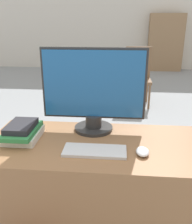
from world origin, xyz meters
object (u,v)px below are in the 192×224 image
monitor (94,91)px  far_chair (138,74)px  keyboard (95,151)px  book_stack (23,132)px  mouse (143,152)px

monitor → far_chair: (0.49, 2.94, -0.47)m
keyboard → book_stack: bearing=164.2°
monitor → book_stack: bearing=-157.0°
mouse → book_stack: size_ratio=0.37×
far_chair → mouse: bearing=-85.0°
monitor → far_chair: size_ratio=0.63×
mouse → keyboard: bearing=-179.6°
monitor → keyboard: monitor is taller
book_stack → far_chair: 3.24m
mouse → far_chair: far_chair is taller
monitor → mouse: 0.47m
monitor → book_stack: size_ratio=2.29×
monitor → keyboard: bearing=-83.2°
monitor → keyboard: (0.04, -0.29, -0.24)m
book_stack → far_chair: (0.89, 3.11, -0.27)m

